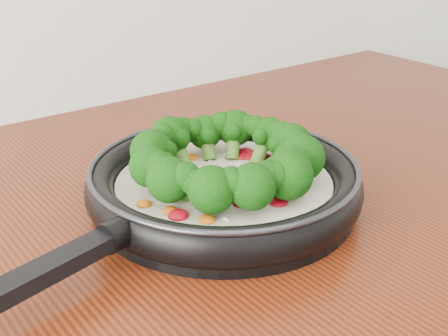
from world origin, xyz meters
TOP-DOWN VIEW (x-y plane):
  - skillet at (0.00, 1.04)m, footprint 0.54×0.40m

SIDE VIEW (x-z plane):
  - skillet at x=0.00m, z-range 0.89..0.99m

